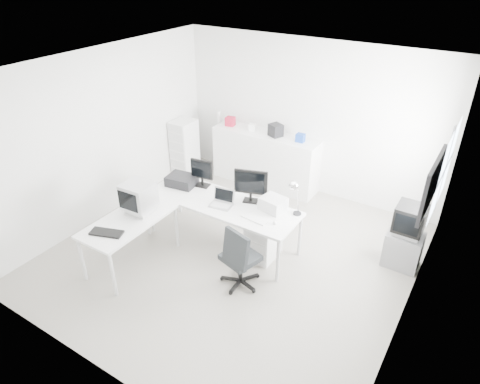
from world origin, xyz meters
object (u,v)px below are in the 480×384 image
Objects in this scene: laptop at (221,200)px; laser_printer at (273,204)px; main_desk at (223,223)px; crt_monitor at (139,198)px; side_desk at (132,241)px; office_chair at (241,255)px; drawer_pedestal at (263,239)px; lcd_monitor_large at (251,186)px; crt_tv at (410,221)px; sideboard at (265,159)px; filing_cabinet at (185,148)px; inkjet_printer at (182,180)px; tv_cabinet at (403,249)px; lcd_monitor_small at (202,173)px.

laser_printer is (0.70, 0.32, 0.00)m from laptop.
main_desk is 5.25× the size of crt_monitor.
laptop is at bearing 48.01° from side_desk.
laser_printer is (0.75, 0.22, 0.47)m from main_desk.
laptop is at bearing 156.81° from office_chair.
drawer_pedestal is 0.60× the size of office_chair.
side_desk is 2.70× the size of lcd_monitor_large.
main_desk and side_desk have the same top height.
crt_tv reaches higher than laptop.
main_desk is 2.12m from sideboard.
filing_cabinet reaches higher than laser_printer.
side_desk is 1.28m from inkjet_printer.
laser_printer is at bearing -157.51° from tv_cabinet.
side_desk is 2.90m from filing_cabinet.
crt_tv is at bearing -0.45° from lcd_monitor_large.
sideboard is at bearing 93.19° from laptop.
crt_tv is (3.37, 2.05, 0.39)m from side_desk.
lcd_monitor_large is (-0.35, 0.20, 0.71)m from drawer_pedestal.
inkjet_printer is (-1.55, 0.05, 0.53)m from drawer_pedestal.
office_chair is (0.39, -0.90, -0.51)m from lcd_monitor_large.
lcd_monitor_small is 0.47× the size of office_chair.
main_desk is at bearing 52.31° from side_desk.
laptop is at bearing -167.01° from drawer_pedestal.
drawer_pedestal is 1.11× the size of tv_cabinet.
lcd_monitor_large reaches higher than crt_tv.
drawer_pedestal is at bearing -48.13° from lcd_monitor_large.
filing_cabinet is at bearing 156.41° from office_chair.
lcd_monitor_small is 1.14m from crt_monitor.
crt_tv reaches higher than tv_cabinet.
laser_printer is 0.16× the size of sideboard.
lcd_monitor_large is at bearing -162.06° from crt_tv.
sideboard is (-0.76, 1.82, -0.49)m from lcd_monitor_large.
main_desk is 4.00× the size of drawer_pedestal.
drawer_pedestal is 1.33× the size of inkjet_printer.
inkjet_printer is 1.32× the size of laser_printer.
laptop is 0.26× the size of filing_cabinet.
inkjet_printer is at bearing 90.00° from side_desk.
inkjet_printer is at bearing -165.80° from tv_cabinet.
lcd_monitor_large is at bearing -162.06° from tv_cabinet.
sideboard reaches higher than laser_printer.
lcd_monitor_large is (1.20, 0.15, 0.18)m from inkjet_printer.
lcd_monitor_small is 3.16m from crt_tv.
side_desk is at bearing -143.43° from drawer_pedestal.
main_desk is 0.71m from drawer_pedestal.
filing_cabinet reaches higher than drawer_pedestal.
laser_printer is at bearing -26.21° from filing_cabinet.
main_desk is at bearing -162.85° from lcd_monitor_large.
main_desk is 0.86m from lcd_monitor_small.
drawer_pedestal is at bearing -18.95° from lcd_monitor_small.
main_desk is 4.80× the size of crt_tv.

